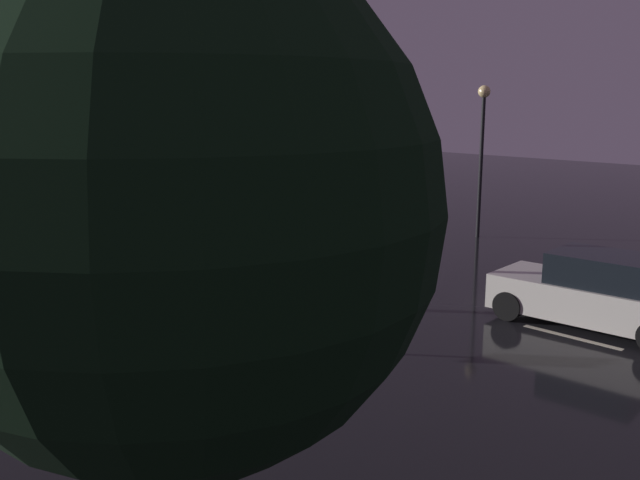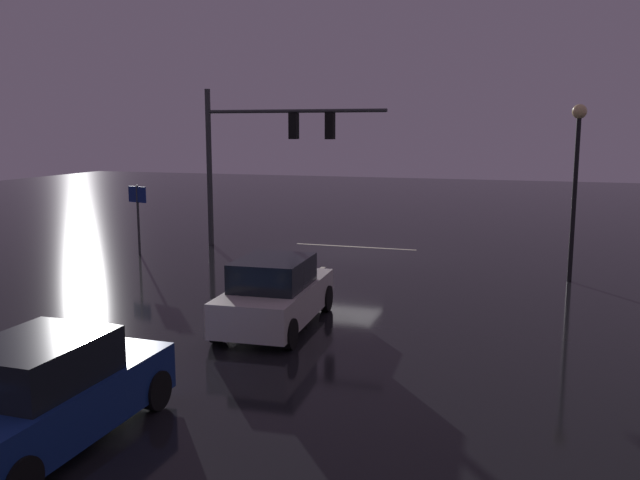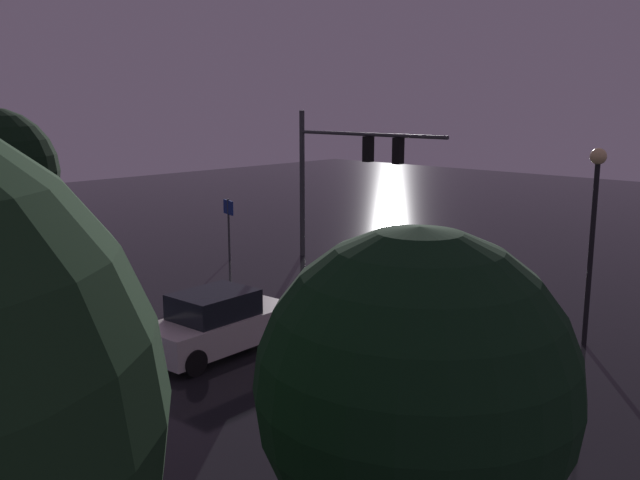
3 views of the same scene
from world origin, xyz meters
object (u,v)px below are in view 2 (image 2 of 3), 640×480
object	(u,v)px
street_lamp_left_kerb	(577,160)
route_sign	(138,205)
traffic_signal_assembly	(264,141)
car_distant	(47,395)
car_approaching	(275,294)

from	to	relation	value
street_lamp_left_kerb	route_sign	size ratio (longest dim) A/B	2.08
traffic_signal_assembly	car_distant	world-z (taller)	traffic_signal_assembly
car_approaching	car_distant	world-z (taller)	same
car_approaching	street_lamp_left_kerb	distance (m)	10.58
route_sign	car_approaching	bearing A→B (deg)	139.19
traffic_signal_assembly	car_approaching	bearing A→B (deg)	113.66
car_distant	street_lamp_left_kerb	bearing A→B (deg)	-119.37
street_lamp_left_kerb	route_sign	bearing A→B (deg)	0.10
car_approaching	car_distant	bearing A→B (deg)	81.84
car_distant	street_lamp_left_kerb	xyz separation A→B (m)	(-7.99, -14.19, 2.99)
traffic_signal_assembly	street_lamp_left_kerb	size ratio (longest dim) A/B	1.36
traffic_signal_assembly	car_approaching	xyz separation A→B (m)	(-4.45, 10.15, -3.44)
car_approaching	traffic_signal_assembly	bearing A→B (deg)	-66.34
traffic_signal_assembly	street_lamp_left_kerb	world-z (taller)	traffic_signal_assembly
street_lamp_left_kerb	route_sign	xyz separation A→B (m)	(15.47, 0.03, -1.89)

